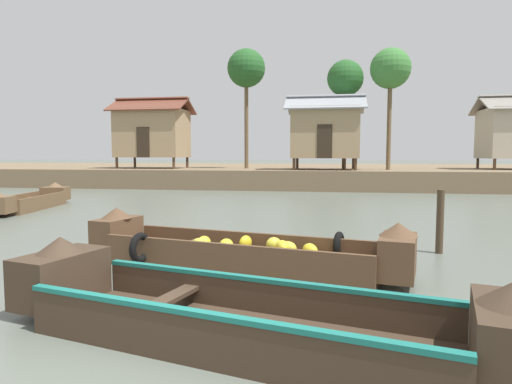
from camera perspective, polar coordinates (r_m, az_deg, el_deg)
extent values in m
plane|color=#596056|center=(13.61, 2.27, -3.29)|extent=(300.00, 300.00, 0.00)
cube|color=#756047|center=(33.23, 6.60, 2.37)|extent=(160.00, 20.00, 1.08)
cube|color=brown|center=(7.59, -2.05, -9.32)|extent=(4.71, 2.09, 0.12)
cube|color=brown|center=(8.02, -0.50, -6.64)|extent=(4.48, 1.04, 0.40)
cube|color=brown|center=(7.06, -3.83, -8.23)|extent=(4.48, 1.04, 0.40)
cube|color=brown|center=(6.92, 17.70, -7.86)|extent=(0.69, 1.06, 0.61)
cone|color=brown|center=(6.84, 17.78, -4.56)|extent=(0.67, 0.67, 0.20)
cube|color=brown|center=(8.82, -17.34, -5.14)|extent=(0.69, 1.06, 0.61)
cone|color=brown|center=(8.76, -17.40, -2.55)|extent=(0.67, 0.67, 0.20)
cube|color=brown|center=(7.96, -8.53, -6.63)|extent=(0.41, 1.06, 0.05)
torus|color=black|center=(7.69, 10.54, -6.91)|extent=(0.23, 0.53, 0.52)
torus|color=black|center=(7.72, -14.61, -6.93)|extent=(0.23, 0.53, 0.52)
ellipsoid|color=yellow|center=(7.59, 2.28, -6.71)|extent=(0.34, 0.33, 0.24)
ellipsoid|color=yellow|center=(6.94, 4.74, -8.45)|extent=(0.37, 0.33, 0.23)
ellipsoid|color=gold|center=(7.25, 4.07, -7.19)|extent=(0.36, 0.32, 0.23)
ellipsoid|color=yellow|center=(7.42, -3.82, -6.95)|extent=(0.30, 0.35, 0.26)
ellipsoid|color=yellow|center=(6.86, 6.47, -8.49)|extent=(0.34, 0.33, 0.24)
ellipsoid|color=yellow|center=(7.56, -7.40, -6.94)|extent=(0.38, 0.37, 0.28)
ellipsoid|color=gold|center=(7.69, -7.09, -6.66)|extent=(0.23, 0.33, 0.22)
ellipsoid|color=yellow|center=(7.69, -1.35, -6.51)|extent=(0.28, 0.33, 0.25)
ellipsoid|color=yellow|center=(6.82, 7.05, -8.64)|extent=(0.31, 0.34, 0.25)
ellipsoid|color=yellow|center=(7.23, 3.37, -7.09)|extent=(0.29, 0.36, 0.23)
ellipsoid|color=yellow|center=(7.75, -6.66, -6.49)|extent=(0.28, 0.30, 0.24)
ellipsoid|color=yellow|center=(7.42, 6.92, -7.46)|extent=(0.36, 0.37, 0.24)
cube|color=#3D2D21|center=(4.77, -2.15, -18.04)|extent=(4.44, 2.28, 0.12)
cube|color=#3D2D21|center=(5.21, 0.81, -13.27)|extent=(4.14, 1.09, 0.35)
cube|color=#3D2D21|center=(4.18, -5.95, -17.97)|extent=(4.14, 1.09, 0.35)
cube|color=#196B60|center=(5.15, 0.81, -11.16)|extent=(4.15, 1.11, 0.05)
cube|color=#196B60|center=(4.10, -5.98, -15.39)|extent=(4.15, 1.11, 0.05)
cube|color=#3D2D21|center=(4.26, 29.97, -16.32)|extent=(0.82, 1.21, 0.60)
cube|color=#3D2D21|center=(6.04, -23.63, -9.91)|extent=(0.82, 1.21, 0.60)
cone|color=#3D2D21|center=(5.95, -23.76, -6.19)|extent=(0.68, 0.68, 0.20)
cube|color=#3D2D21|center=(5.11, -11.65, -13.52)|extent=(0.47, 1.18, 0.05)
cube|color=brown|center=(17.65, -26.97, -1.77)|extent=(1.67, 3.53, 0.12)
cube|color=brown|center=(17.39, -25.46, -0.97)|extent=(0.63, 3.35, 0.38)
cube|color=brown|center=(17.87, -28.50, -0.94)|extent=(0.63, 3.35, 0.38)
cube|color=brown|center=(19.44, -24.28, -0.17)|extent=(1.06, 0.83, 0.52)
cone|color=brown|center=(19.42, -24.32, 0.88)|extent=(0.64, 0.64, 0.20)
cube|color=brown|center=(18.26, -25.97, -0.67)|extent=(1.04, 0.36, 0.05)
cylinder|color=#4C3826|center=(28.42, -17.39, 3.56)|extent=(0.16, 0.16, 0.68)
cylinder|color=#4C3826|center=(26.98, -10.48, 3.64)|extent=(0.16, 0.16, 0.68)
cylinder|color=#4C3826|center=(30.71, -15.24, 3.68)|extent=(0.16, 0.16, 0.68)
cylinder|color=#4C3826|center=(29.37, -8.78, 3.75)|extent=(0.16, 0.16, 0.68)
cube|color=#9E8460|center=(28.85, -13.08, 7.28)|extent=(4.03, 2.94, 2.96)
cube|color=#2D2319|center=(27.46, -14.26, 6.18)|extent=(0.80, 0.04, 1.80)
cube|color=brown|center=(28.31, -13.73, 10.87)|extent=(4.73, 1.96, 0.95)
cube|color=brown|center=(29.65, -12.59, 10.61)|extent=(4.73, 1.96, 0.95)
cylinder|color=#4C3826|center=(24.43, 4.88, 3.56)|extent=(0.16, 0.16, 0.65)
cylinder|color=#4C3826|center=(24.38, 12.62, 3.46)|extent=(0.16, 0.16, 0.65)
cylinder|color=#4C3826|center=(26.78, 5.30, 3.66)|extent=(0.16, 0.16, 0.65)
cylinder|color=#4C3826|center=(26.74, 12.35, 3.57)|extent=(0.16, 0.16, 0.65)
cube|color=#9E8460|center=(25.55, 8.83, 7.44)|extent=(3.69, 2.76, 2.80)
cube|color=#2D2319|center=(24.13, 8.77, 6.42)|extent=(0.80, 0.04, 1.80)
cube|color=#9399A0|center=(25.00, 8.86, 11.32)|extent=(4.39, 1.87, 0.93)
cube|color=#9399A0|center=(26.37, 8.90, 10.97)|extent=(4.39, 1.87, 0.93)
cylinder|color=#4C3826|center=(28.09, 28.22, 3.14)|extent=(0.16, 0.16, 0.63)
cylinder|color=#4C3826|center=(30.85, 26.50, 3.30)|extent=(0.16, 0.16, 0.63)
cube|color=gray|center=(30.84, 29.68, 9.63)|extent=(3.97, 2.13, 1.03)
cylinder|color=brown|center=(26.75, 11.26, 8.10)|extent=(0.24, 0.24, 4.86)
sphere|color=#235623|center=(27.06, 11.36, 14.09)|extent=(2.09, 2.09, 2.09)
cylinder|color=brown|center=(26.23, 16.67, 8.44)|extent=(0.24, 0.24, 5.21)
sphere|color=#387533|center=(26.60, 16.83, 14.90)|extent=(2.22, 2.22, 2.22)
cylinder|color=brown|center=(27.97, -1.24, 8.95)|extent=(0.24, 0.24, 5.75)
sphere|color=#235623|center=(28.40, -1.25, 15.56)|extent=(2.34, 2.34, 2.34)
cylinder|color=#423323|center=(9.33, 22.48, -3.53)|extent=(0.14, 0.14, 1.24)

